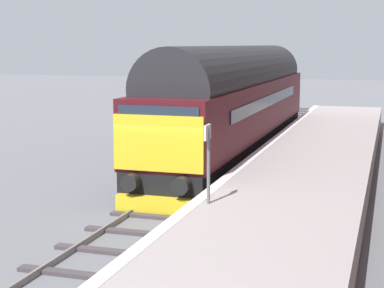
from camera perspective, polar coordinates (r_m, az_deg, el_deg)
ground_plane at (r=18.96m, az=-1.85°, el=-5.50°), size 140.00×140.00×0.00m
track_main at (r=18.95m, az=-1.85°, el=-5.34°), size 2.50×60.00×0.15m
station_platform at (r=18.00m, az=9.05°, el=-4.76°), size 4.00×44.00×1.01m
diesel_locomotive at (r=26.22m, az=4.00°, el=4.02°), size 2.74×18.82×4.68m
signal_post_near at (r=30.39m, az=1.32°, el=5.53°), size 0.44×0.22×4.45m
platform_number_sign at (r=14.84m, az=1.46°, el=-0.65°), size 0.10×0.44×1.88m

